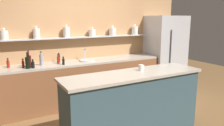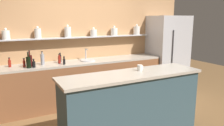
% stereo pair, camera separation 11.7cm
% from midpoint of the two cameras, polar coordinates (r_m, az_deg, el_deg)
% --- Properties ---
extents(ground_plane, '(12.00, 12.00, 0.00)m').
position_cam_midpoint_polar(ground_plane, '(3.94, 0.50, -15.69)').
color(ground_plane, brown).
extents(back_wall_unit, '(5.20, 0.28, 2.60)m').
position_cam_midpoint_polar(back_wall_unit, '(4.99, -8.59, 5.63)').
color(back_wall_unit, tan).
rests_on(back_wall_unit, ground_plane).
extents(back_counter_unit, '(3.57, 0.62, 0.92)m').
position_cam_midpoint_polar(back_counter_unit, '(4.77, -8.28, -4.97)').
color(back_counter_unit, brown).
rests_on(back_counter_unit, ground_plane).
extents(island_counter, '(2.18, 0.61, 1.02)m').
position_cam_midpoint_polar(island_counter, '(3.37, 4.49, -11.04)').
color(island_counter, '#334C56').
rests_on(island_counter, ground_plane).
extents(refrigerator, '(0.93, 0.73, 1.88)m').
position_cam_midpoint_polar(refrigerator, '(5.81, 13.15, 2.63)').
color(refrigerator, '#B7B7BC').
rests_on(refrigerator, ground_plane).
extents(sink_fixture, '(0.32, 0.32, 0.25)m').
position_cam_midpoint_polar(sink_fixture, '(4.70, -7.35, 0.84)').
color(sink_fixture, '#B7B7BC').
rests_on(sink_fixture, back_counter_unit).
extents(bottle_sauce_0, '(0.06, 0.06, 0.16)m').
position_cam_midpoint_polar(bottle_sauce_0, '(4.24, -20.70, -0.38)').
color(bottle_sauce_0, black).
rests_on(bottle_sauce_0, back_counter_unit).
extents(bottle_sauce_1, '(0.05, 0.05, 0.19)m').
position_cam_midpoint_polar(bottle_sauce_1, '(4.66, -14.37, 1.23)').
color(bottle_sauce_1, black).
rests_on(bottle_sauce_1, back_counter_unit).
extents(bottle_sauce_2, '(0.05, 0.05, 0.16)m').
position_cam_midpoint_polar(bottle_sauce_2, '(4.37, -13.34, 0.42)').
color(bottle_sauce_2, black).
rests_on(bottle_sauce_2, back_counter_unit).
extents(bottle_sauce_3, '(0.05, 0.05, 0.19)m').
position_cam_midpoint_polar(bottle_sauce_3, '(4.51, -14.59, 0.85)').
color(bottle_sauce_3, maroon).
rests_on(bottle_sauce_3, back_counter_unit).
extents(bottle_wine_4, '(0.08, 0.08, 0.31)m').
position_cam_midpoint_polar(bottle_wine_4, '(4.35, -21.62, 0.47)').
color(bottle_wine_4, '#380C0C').
rests_on(bottle_wine_4, back_counter_unit).
extents(bottle_wine_5, '(0.08, 0.08, 0.30)m').
position_cam_midpoint_polar(bottle_wine_5, '(4.22, -21.93, 0.09)').
color(bottle_wine_5, black).
rests_on(bottle_wine_5, back_counter_unit).
extents(bottle_spirit_6, '(0.07, 0.07, 0.27)m').
position_cam_midpoint_polar(bottle_spirit_6, '(4.44, -18.68, 0.85)').
color(bottle_spirit_6, gray).
rests_on(bottle_spirit_6, back_counter_unit).
extents(bottle_sauce_7, '(0.05, 0.05, 0.17)m').
position_cam_midpoint_polar(bottle_sauce_7, '(4.32, -22.94, -0.22)').
color(bottle_sauce_7, maroon).
rests_on(bottle_sauce_7, back_counter_unit).
extents(bottle_sauce_8, '(0.05, 0.05, 0.18)m').
position_cam_midpoint_polar(bottle_sauce_8, '(4.45, -26.20, -0.16)').
color(bottle_sauce_8, maroon).
rests_on(bottle_sauce_8, back_counter_unit).
extents(coffee_mug, '(0.10, 0.08, 0.09)m').
position_cam_midpoint_polar(coffee_mug, '(3.37, 6.60, -1.21)').
color(coffee_mug, silver).
rests_on(coffee_mug, island_counter).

